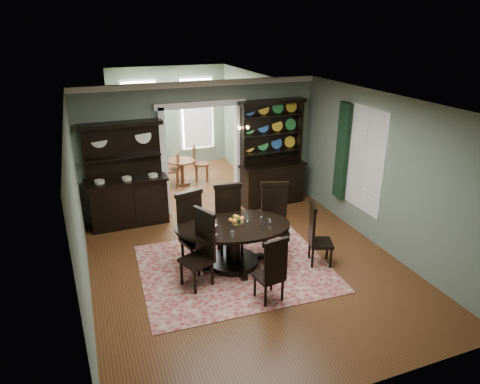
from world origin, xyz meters
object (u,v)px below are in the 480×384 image
object	(u,v)px
sideboard	(127,190)
welsh_dresser	(271,167)
parlor_table	(182,169)
dining_table	(233,237)

from	to	relation	value
sideboard	welsh_dresser	bearing A→B (deg)	-1.37
sideboard	parlor_table	size ratio (longest dim) A/B	3.04
dining_table	sideboard	distance (m)	2.92
welsh_dresser	dining_table	bearing A→B (deg)	-130.14
dining_table	welsh_dresser	world-z (taller)	welsh_dresser
parlor_table	sideboard	bearing A→B (deg)	-130.07
sideboard	welsh_dresser	world-z (taller)	welsh_dresser
dining_table	welsh_dresser	size ratio (longest dim) A/B	0.92
sideboard	dining_table	bearing A→B (deg)	-59.10
sideboard	parlor_table	bearing A→B (deg)	48.73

